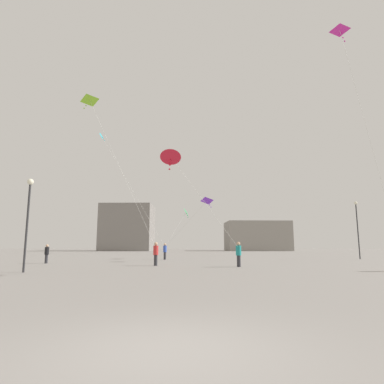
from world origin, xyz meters
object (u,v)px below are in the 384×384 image
person_in_red (156,253)px  kite_emerald_delta (186,212)px  kite_cyan_delta (104,141)px  person_in_teal (239,253)px  person_in_black (47,253)px  kite_violet_delta (206,202)px  building_left_hall (128,228)px  kite_magenta_delta (342,39)px  lamppost_west (357,221)px  kite_crimson_diamond (171,157)px  person_in_blue (165,251)px  building_centre_hall (257,236)px  lamppost_east (28,209)px  kite_lime_delta (91,104)px

person_in_red → kite_emerald_delta: size_ratio=0.40×
kite_cyan_delta → person_in_teal: bearing=-46.3°
person_in_black → person_in_red: bearing=-59.1°
kite_cyan_delta → kite_emerald_delta: bearing=-4.0°
kite_violet_delta → building_left_hall: building_left_hall is taller
kite_magenta_delta → lamppost_west: size_ratio=2.27×
kite_cyan_delta → kite_crimson_diamond: 24.24m
kite_cyan_delta → lamppost_west: 30.49m
person_in_blue → lamppost_west: bearing=-170.9°
person_in_blue → person_in_red: person_in_red is taller
building_centre_hall → lamppost_east: (-26.24, -74.91, -0.49)m
person_in_red → kite_lime_delta: kite_lime_delta is taller
person_in_blue → person_in_teal: person_in_teal is taller
building_left_hall → person_in_red: bearing=-76.3°
building_centre_hall → lamppost_west: bearing=-89.0°
kite_crimson_diamond → person_in_black: bearing=137.3°
person_in_red → lamppost_west: lamppost_west is taller
person_in_teal → building_left_hall: bearing=-57.0°
person_in_black → lamppost_east: 10.05m
kite_emerald_delta → building_centre_hall: 58.72m
kite_lime_delta → lamppost_east: bearing=-105.3°
person_in_black → kite_magenta_delta: bearing=-61.6°
kite_violet_delta → person_in_blue: bearing=138.5°
person_in_blue → person_in_black: size_ratio=1.08×
kite_cyan_delta → kite_magenta_delta: size_ratio=0.96×
kite_violet_delta → lamppost_east: 16.72m
person_in_black → kite_emerald_delta: size_ratio=0.36×
person_in_black → kite_crimson_diamond: 16.13m
person_in_teal → kite_emerald_delta: (-4.16, 14.05, 4.26)m
kite_lime_delta → kite_emerald_delta: bearing=63.2°
kite_crimson_diamond → building_centre_hall: bearing=76.7°
person_in_teal → building_left_hall: building_left_hall is taller
person_in_red → building_centre_hall: building_centre_hall is taller
kite_lime_delta → kite_violet_delta: (9.04, 7.47, -6.67)m
kite_violet_delta → lamppost_west: lamppost_west is taller
person_in_black → kite_emerald_delta: 15.55m
person_in_teal → person_in_black: bearing=-0.5°
kite_lime_delta → building_centre_hall: kite_lime_delta is taller
kite_emerald_delta → kite_violet_delta: (2.15, -6.15, 0.40)m
kite_cyan_delta → lamppost_west: (28.78, -1.66, -9.92)m
kite_emerald_delta → person_in_red: bearing=-98.0°
building_left_hall → lamppost_west: (36.95, -55.37, -2.22)m
person_in_teal → kite_crimson_diamond: (-4.30, -6.01, 5.31)m
kite_violet_delta → building_left_hall: bearing=108.5°
person_in_teal → kite_emerald_delta: kite_emerald_delta is taller
person_in_red → kite_cyan_delta: (-8.15, 13.46, 13.07)m
kite_magenta_delta → lamppost_west: kite_magenta_delta is taller
person_in_blue → person_in_black: (-9.17, -7.40, -0.07)m
lamppost_west → building_centre_hall: bearing=91.0°
kite_cyan_delta → kite_violet_delta: 16.25m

